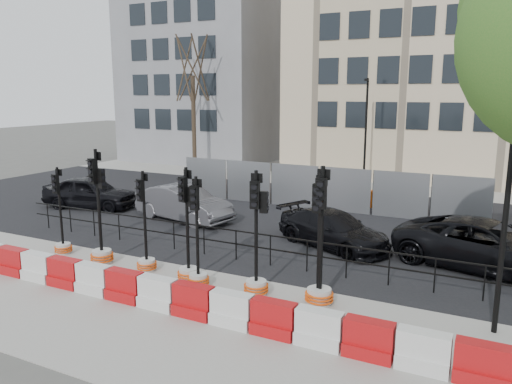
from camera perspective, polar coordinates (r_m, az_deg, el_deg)
The scene contains 24 objects.
ground at distance 15.09m, azimuth -4.50°, elevation -9.13°, with size 120.00×120.00×0.00m, color #51514C.
sidewalk_near at distance 12.82m, azimuth -11.61°, elevation -13.15°, with size 40.00×6.00×0.02m, color gray.
road at distance 21.11m, azimuth 5.34°, elevation -3.10°, with size 40.00×14.00×0.03m, color black.
sidewalk_far at distance 29.50m, azimuth 11.71°, elevation 0.86°, with size 40.00×4.00×0.02m, color gray.
building_grey at distance 40.24m, azimuth -5.67°, elevation 13.78°, with size 11.00×9.06×14.00m.
building_cream at distance 34.68m, azimuth 18.36°, elevation 16.99°, with size 15.00×10.06×18.00m.
kerb_railing at distance 15.86m, azimuth -2.30°, elevation -5.46°, with size 18.00×0.04×1.00m.
heras_fencing at distance 23.54m, azimuth 7.82°, elevation 0.01°, with size 14.33×1.72×2.00m.
lamp_post_far at distance 27.99m, azimuth 12.42°, elevation 6.91°, with size 0.12×0.56×6.00m.
lamp_post_near at distance 11.74m, azimuth 26.86°, elevation 0.05°, with size 0.12×0.56×6.00m.
tree_bare_far at distance 33.15m, azimuth -7.27°, elevation 13.67°, with size 2.00×2.00×9.00m.
barrier_row at distance 12.82m, azimuth -11.11°, elevation -11.39°, with size 15.70×0.50×0.80m.
traffic_signal_a at distance 17.70m, azimuth -21.28°, elevation -4.75°, with size 0.57×0.57×2.91m.
traffic_signal_b at distance 16.23m, azimuth -17.34°, elevation -4.96°, with size 0.71×0.71×3.60m.
traffic_signal_c at distance 15.30m, azimuth -12.48°, elevation -6.60°, with size 0.60×0.60×3.04m.
traffic_signal_d at distance 14.23m, azimuth -7.77°, elevation -7.17°, with size 0.64×0.64×3.27m.
traffic_signal_e at distance 13.87m, azimuth -6.67°, elevation -8.25°, with size 0.61×0.61×3.09m.
traffic_signal_f at distance 13.18m, azimuth 0.05°, elevation -8.52°, with size 0.66×0.66×3.34m.
traffic_signal_g at distance 12.78m, azimuth 7.08°, elevation -9.73°, with size 0.66×0.66×3.37m.
traffic_signal_h at distance 12.74m, azimuth 7.34°, elevation -9.64°, with size 0.70×0.70×3.54m.
car_a at distance 24.17m, azimuth -18.41°, elevation -0.04°, with size 4.59×2.59×1.47m, color black.
car_b at distance 20.96m, azimuth -8.26°, elevation -1.26°, with size 4.66×2.36×1.46m, color #4C4B51.
car_c at distance 17.43m, azimuth 8.81°, elevation -4.23°, with size 4.68×3.41×1.26m, color black.
car_d at distance 16.61m, azimuth 24.87°, elevation -5.55°, with size 5.79×3.62×1.49m, color black.
Camera 1 is at (7.35, -12.08, 5.28)m, focal length 35.00 mm.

